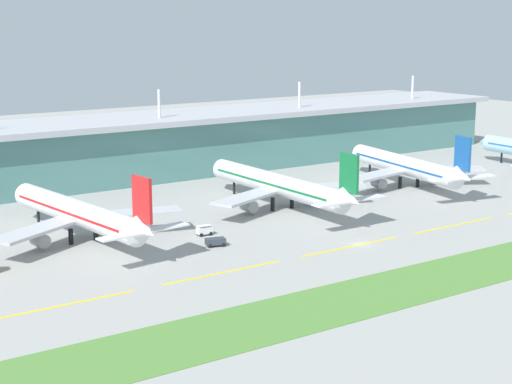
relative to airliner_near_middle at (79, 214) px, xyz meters
name	(u,v)px	position (x,y,z in m)	size (l,w,h in m)	color
ground_plane	(360,244)	(51.19, -39.15, -6.45)	(600.00, 600.00, 0.00)	#9E9E99
terminal_building	(152,146)	(51.19, 62.09, 3.55)	(288.00, 34.00, 28.59)	slate
airliner_near_middle	(79,214)	(0.00, 0.00, 0.00)	(48.49, 62.41, 18.90)	white
airliner_center	(279,185)	(57.31, 0.42, 0.00)	(48.80, 66.52, 18.90)	silver
airliner_far_middle	(407,166)	(106.58, 1.92, 0.00)	(48.02, 61.48, 18.90)	white
taxiway_stripe_west	(64,305)	(-19.81, -39.55, -6.43)	(28.00, 0.70, 0.04)	yellow
taxiway_stripe_mid_west	(224,273)	(14.19, -39.55, -6.43)	(28.00, 0.70, 0.04)	yellow
taxiway_stripe_centre	(351,247)	(48.19, -39.55, -6.43)	(28.00, 0.70, 0.04)	yellow
taxiway_stripe_mid_east	(455,225)	(82.19, -39.55, -6.43)	(28.00, 0.70, 0.04)	yellow
grass_verge	(452,274)	(51.19, -66.65, -6.40)	(300.00, 18.00, 0.10)	#518438
baggage_cart	(204,230)	(26.01, -12.35, -5.18)	(3.72, 2.21, 2.48)	silver
pushback_tug	(215,241)	(23.19, -21.85, -5.35)	(4.87, 3.45, 1.85)	#333842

